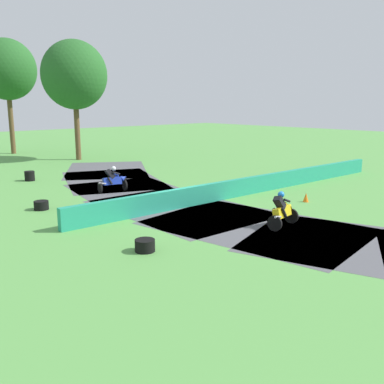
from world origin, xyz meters
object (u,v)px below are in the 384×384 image
(tire_stack_mid_a, at_px, (41,205))
(tire_stack_mid_b, at_px, (145,245))
(motorcycle_lead_blue, at_px, (113,180))
(tire_stack_near, at_px, (30,176))
(motorcycle_chase_yellow, at_px, (283,210))
(traffic_cone, at_px, (306,197))

(tire_stack_mid_a, bearing_deg, tire_stack_mid_b, -88.95)
(motorcycle_lead_blue, bearing_deg, tire_stack_near, 107.92)
(motorcycle_lead_blue, xyz_separation_m, tire_stack_near, (-2.05, 6.34, -0.36))
(motorcycle_lead_blue, distance_m, tire_stack_mid_b, 10.03)
(motorcycle_chase_yellow, distance_m, tire_stack_mid_b, 5.87)
(motorcycle_lead_blue, height_order, tire_stack_near, motorcycle_lead_blue)
(tire_stack_mid_b, bearing_deg, traffic_cone, 2.95)
(tire_stack_near, distance_m, traffic_cone, 16.65)
(motorcycle_chase_yellow, relative_size, tire_stack_mid_a, 2.57)
(motorcycle_chase_yellow, bearing_deg, tire_stack_mid_b, 167.76)
(tire_stack_mid_a, distance_m, tire_stack_mid_b, 7.70)
(tire_stack_mid_b, bearing_deg, motorcycle_chase_yellow, -12.24)
(motorcycle_lead_blue, relative_size, tire_stack_mid_b, 2.60)
(motorcycle_chase_yellow, bearing_deg, traffic_cone, 22.11)
(motorcycle_chase_yellow, bearing_deg, motorcycle_lead_blue, 96.97)
(tire_stack_near, bearing_deg, tire_stack_mid_b, -98.99)
(motorcycle_lead_blue, distance_m, traffic_cone, 10.14)
(motorcycle_lead_blue, height_order, tire_stack_mid_b, motorcycle_lead_blue)
(tire_stack_near, xyz_separation_m, tire_stack_mid_a, (-2.56, -7.61, -0.10))
(motorcycle_chase_yellow, bearing_deg, tire_stack_near, 101.27)
(tire_stack_near, distance_m, tire_stack_mid_a, 8.03)
(tire_stack_near, relative_size, tire_stack_mid_b, 0.91)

